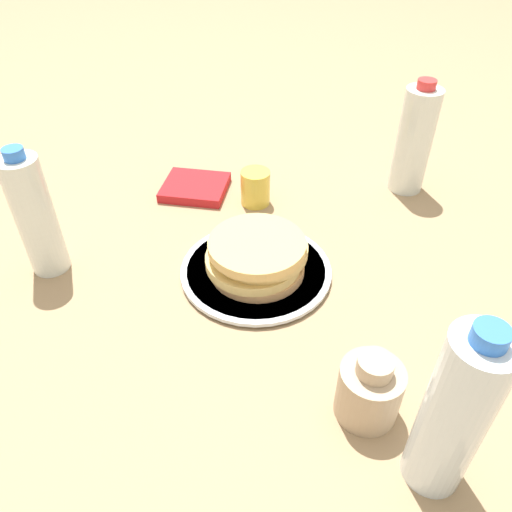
{
  "coord_description": "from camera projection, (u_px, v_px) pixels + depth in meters",
  "views": [
    {
      "loc": [
        -0.67,
        -0.04,
        0.59
      ],
      "look_at": [
        -0.02,
        -0.03,
        0.04
      ],
      "focal_mm": 35.0,
      "sensor_mm": 36.0,
      "label": 1
    }
  ],
  "objects": [
    {
      "name": "plate",
      "position": [
        256.0,
        270.0,
        0.88
      ],
      "size": [
        0.26,
        0.26,
        0.01
      ],
      "color": "silver",
      "rests_on": "ground_plane"
    },
    {
      "name": "ground_plane",
      "position": [
        240.0,
        266.0,
        0.9
      ],
      "size": [
        4.0,
        4.0,
        0.0
      ],
      "primitive_type": "plane",
      "color": "#9E7F5B"
    },
    {
      "name": "cream_jug",
      "position": [
        369.0,
        390.0,
        0.64
      ],
      "size": [
        0.08,
        0.08,
        0.11
      ],
      "color": "tan",
      "rests_on": "ground_plane"
    },
    {
      "name": "pancake_stack",
      "position": [
        257.0,
        255.0,
        0.85
      ],
      "size": [
        0.17,
        0.18,
        0.07
      ],
      "color": "tan",
      "rests_on": "plate"
    },
    {
      "name": "napkin",
      "position": [
        195.0,
        187.0,
        1.08
      ],
      "size": [
        0.14,
        0.15,
        0.02
      ],
      "color": "red",
      "rests_on": "ground_plane"
    },
    {
      "name": "water_bottle_mid",
      "position": [
        35.0,
        216.0,
        0.82
      ],
      "size": [
        0.06,
        0.06,
        0.23
      ],
      "color": "silver",
      "rests_on": "ground_plane"
    },
    {
      "name": "water_bottle_near",
      "position": [
        455.0,
        414.0,
        0.53
      ],
      "size": [
        0.07,
        0.07,
        0.26
      ],
      "color": "silver",
      "rests_on": "ground_plane"
    },
    {
      "name": "juice_glass",
      "position": [
        255.0,
        187.0,
        1.03
      ],
      "size": [
        0.06,
        0.06,
        0.07
      ],
      "color": "yellow",
      "rests_on": "ground_plane"
    },
    {
      "name": "water_bottle_far",
      "position": [
        414.0,
        140.0,
        1.02
      ],
      "size": [
        0.07,
        0.07,
        0.24
      ],
      "color": "silver",
      "rests_on": "ground_plane"
    }
  ]
}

